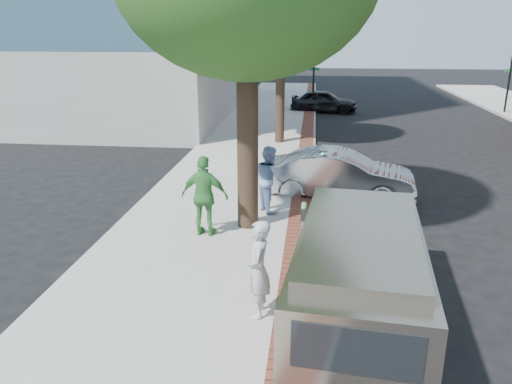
# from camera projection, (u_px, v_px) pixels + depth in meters

# --- Properties ---
(ground) EXTENTS (120.00, 120.00, 0.00)m
(ground) POSITION_uv_depth(u_px,v_px,m) (264.00, 265.00, 10.91)
(ground) COLOR black
(ground) RESTS_ON ground
(sidewalk) EXTENTS (5.00, 60.00, 0.15)m
(sidewalk) POSITION_uv_depth(u_px,v_px,m) (245.00, 166.00, 18.61)
(sidewalk) COLOR #9E9991
(sidewalk) RESTS_ON ground
(brick_strip) EXTENTS (0.60, 60.00, 0.01)m
(brick_strip) POSITION_uv_depth(u_px,v_px,m) (304.00, 165.00, 18.34)
(brick_strip) COLOR brown
(brick_strip) RESTS_ON sidewalk
(curb) EXTENTS (0.10, 60.00, 0.15)m
(curb) POSITION_uv_depth(u_px,v_px,m) (314.00, 168.00, 18.33)
(curb) COLOR gray
(curb) RESTS_ON ground
(office_base) EXTENTS (18.20, 22.20, 4.00)m
(office_base) POSITION_uv_depth(u_px,v_px,m) (99.00, 77.00, 32.48)
(office_base) COLOR gray
(office_base) RESTS_ON ground
(signal_near) EXTENTS (0.70, 0.15, 3.80)m
(signal_near) POSITION_uv_depth(u_px,v_px,m) (314.00, 75.00, 30.90)
(signal_near) COLOR black
(signal_near) RESTS_ON ground
(signal_far) EXTENTS (0.70, 0.15, 3.80)m
(signal_far) POSITION_uv_depth(u_px,v_px,m) (510.00, 77.00, 29.64)
(signal_far) COLOR black
(signal_far) RESTS_ON ground
(tree_far) EXTENTS (4.80, 4.80, 7.14)m
(tree_far) POSITION_uv_depth(u_px,v_px,m) (281.00, 20.00, 20.66)
(tree_far) COLOR black
(tree_far) RESTS_ON sidewalk
(parking_meter) EXTENTS (0.12, 0.32, 1.47)m
(parking_meter) POSITION_uv_depth(u_px,v_px,m) (304.00, 223.00, 9.99)
(parking_meter) COLOR gray
(parking_meter) RESTS_ON sidewalk
(person_gray) EXTENTS (0.45, 0.66, 1.75)m
(person_gray) POSITION_uv_depth(u_px,v_px,m) (258.00, 269.00, 8.46)
(person_gray) COLOR #B0B0B5
(person_gray) RESTS_ON sidewalk
(person_officer) EXTENTS (1.02, 1.10, 1.81)m
(person_officer) POSITION_uv_depth(u_px,v_px,m) (269.00, 179.00, 13.50)
(person_officer) COLOR #88A4D3
(person_officer) RESTS_ON sidewalk
(person_green) EXTENTS (1.19, 0.59, 1.96)m
(person_green) POSITION_uv_depth(u_px,v_px,m) (205.00, 196.00, 11.85)
(person_green) COLOR #439443
(person_green) RESTS_ON sidewalk
(sedan_silver) EXTENTS (4.60, 2.07, 1.46)m
(sedan_silver) POSITION_uv_depth(u_px,v_px,m) (340.00, 175.00, 15.04)
(sedan_silver) COLOR #A8AAAF
(sedan_silver) RESTS_ON ground
(bg_car) EXTENTS (4.21, 1.97, 1.39)m
(bg_car) POSITION_uv_depth(u_px,v_px,m) (324.00, 101.00, 30.93)
(bg_car) COLOR black
(bg_car) RESTS_ON ground
(van) EXTENTS (2.45, 5.29, 1.89)m
(van) POSITION_uv_depth(u_px,v_px,m) (359.00, 270.00, 8.41)
(van) COLOR gray
(van) RESTS_ON ground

